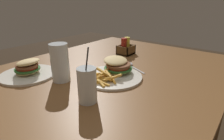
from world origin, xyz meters
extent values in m
cube|color=brown|center=(0.00, 0.00, 0.76)|extent=(1.58, 1.06, 0.03)
cylinder|color=brown|center=(0.72, -0.46, 0.37)|extent=(0.07, 0.07, 0.74)
cylinder|color=brown|center=(0.72, 0.46, 0.37)|extent=(0.07, 0.07, 0.74)
cylinder|color=silver|center=(0.04, -0.06, 0.78)|extent=(0.28, 0.28, 0.01)
ellipsoid|color=#E0C17F|center=(0.09, -0.06, 0.79)|extent=(0.13, 0.11, 0.02)
cylinder|color=#2D6628|center=(0.09, -0.06, 0.81)|extent=(0.14, 0.14, 0.01)
cylinder|color=red|center=(0.09, -0.06, 0.81)|extent=(0.11, 0.11, 0.01)
cylinder|color=brown|center=(0.09, -0.06, 0.82)|extent=(0.12, 0.12, 0.01)
ellipsoid|color=#E0C17F|center=(0.09, -0.04, 0.84)|extent=(0.13, 0.11, 0.04)
cube|color=gold|center=(-0.02, -0.05, 0.80)|extent=(0.06, 0.01, 0.02)
cube|color=gold|center=(-0.03, -0.09, 0.80)|extent=(0.06, 0.06, 0.03)
cube|color=gold|center=(0.02, -0.06, 0.80)|extent=(0.06, 0.03, 0.02)
cube|color=gold|center=(-0.06, -0.09, 0.79)|extent=(0.02, 0.07, 0.02)
cube|color=gold|center=(-0.01, -0.08, 0.81)|extent=(0.04, 0.06, 0.02)
cube|color=gold|center=(-0.02, -0.06, 0.82)|extent=(0.01, 0.08, 0.03)
cube|color=gold|center=(0.00, -0.10, 0.80)|extent=(0.06, 0.06, 0.03)
cube|color=gold|center=(-0.01, -0.11, 0.79)|extent=(0.04, 0.05, 0.02)
cube|color=gold|center=(-0.06, -0.08, 0.79)|extent=(0.03, 0.07, 0.02)
cube|color=gold|center=(-0.01, -0.04, 0.79)|extent=(0.04, 0.07, 0.02)
cube|color=gold|center=(-0.07, -0.06, 0.79)|extent=(0.04, 0.06, 0.03)
cube|color=gold|center=(-0.02, -0.07, 0.79)|extent=(0.01, 0.08, 0.01)
cube|color=gold|center=(0.00, -0.05, 0.81)|extent=(0.08, 0.03, 0.01)
cube|color=gold|center=(0.00, -0.03, 0.80)|extent=(0.01, 0.07, 0.03)
cube|color=gold|center=(-0.03, -0.08, 0.80)|extent=(0.02, 0.07, 0.03)
cube|color=gold|center=(0.03, -0.02, 0.79)|extent=(0.09, 0.03, 0.03)
cylinder|color=silver|center=(-0.13, 0.10, 0.86)|extent=(0.08, 0.08, 0.17)
cylinder|color=gold|center=(-0.13, 0.10, 0.84)|extent=(0.07, 0.07, 0.13)
cylinder|color=silver|center=(-0.18, -0.13, 0.84)|extent=(0.07, 0.07, 0.13)
cylinder|color=yellow|center=(-0.18, -0.13, 0.82)|extent=(0.06, 0.06, 0.10)
cylinder|color=black|center=(-0.20, -0.14, 0.88)|extent=(0.02, 0.03, 0.21)
ellipsoid|color=silver|center=(0.23, -0.03, 0.78)|extent=(0.06, 0.07, 0.02)
cube|color=silver|center=(0.20, -0.10, 0.78)|extent=(0.06, 0.12, 0.00)
cylinder|color=silver|center=(-0.19, 0.27, 0.78)|extent=(0.26, 0.26, 0.01)
ellipsoid|color=#E0C17F|center=(-0.19, 0.27, 0.79)|extent=(0.12, 0.11, 0.02)
cylinder|color=#2D6628|center=(-0.19, 0.27, 0.81)|extent=(0.13, 0.13, 0.01)
cylinder|color=red|center=(-0.19, 0.27, 0.81)|extent=(0.11, 0.11, 0.01)
cylinder|color=brown|center=(-0.19, 0.27, 0.82)|extent=(0.12, 0.12, 0.01)
ellipsoid|color=#E0C17F|center=(-0.19, 0.26, 0.84)|extent=(0.12, 0.11, 0.04)
cube|color=brown|center=(0.40, 0.11, 0.78)|extent=(0.10, 0.09, 0.01)
cube|color=brown|center=(0.36, 0.11, 0.80)|extent=(0.01, 0.09, 0.06)
cube|color=brown|center=(0.45, 0.11, 0.80)|extent=(0.01, 0.09, 0.06)
cube|color=brown|center=(0.40, 0.07, 0.80)|extent=(0.10, 0.01, 0.06)
cube|color=brown|center=(0.40, 0.15, 0.80)|extent=(0.10, 0.01, 0.06)
cylinder|color=maroon|center=(0.38, 0.11, 0.83)|extent=(0.04, 0.04, 0.10)
cylinder|color=gold|center=(0.42, 0.11, 0.83)|extent=(0.04, 0.04, 0.10)
camera|label=1|loc=(-0.60, -0.56, 1.13)|focal=30.00mm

